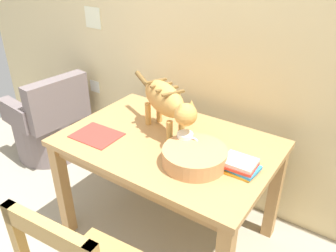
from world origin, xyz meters
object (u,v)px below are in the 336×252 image
(magazine, at_px, (97,135))
(saucer_bowl, at_px, (185,148))
(cat, at_px, (167,101))
(book_stack, at_px, (240,166))
(coffee_mug, at_px, (185,140))
(wicker_armchair, at_px, (50,127))
(wicker_basket, at_px, (194,156))
(dining_table, at_px, (168,154))

(magazine, bearing_deg, saucer_bowl, 15.65)
(cat, relative_size, book_stack, 3.31)
(magazine, bearing_deg, coffee_mug, 15.54)
(saucer_bowl, bearing_deg, book_stack, -0.67)
(coffee_mug, xyz_separation_m, wicker_armchair, (-1.56, 0.24, -0.52))
(cat, bearing_deg, magazine, -27.06)
(saucer_bowl, xyz_separation_m, wicker_basket, (0.11, -0.08, 0.03))
(dining_table, bearing_deg, cat, 130.11)
(dining_table, xyz_separation_m, saucer_bowl, (0.13, -0.03, 0.10))
(saucer_bowl, bearing_deg, magazine, -162.78)
(book_stack, bearing_deg, wicker_basket, -161.10)
(magazine, relative_size, wicker_armchair, 0.35)
(saucer_bowl, distance_m, magazine, 0.55)
(magazine, bearing_deg, wicker_basket, 5.78)
(cat, xyz_separation_m, saucer_bowl, (0.18, -0.09, -0.21))
(saucer_bowl, xyz_separation_m, wicker_armchair, (-1.56, 0.24, -0.46))
(book_stack, xyz_separation_m, wicker_armchair, (-1.89, 0.24, -0.48))
(wicker_basket, bearing_deg, book_stack, 18.90)
(magazine, bearing_deg, wicker_armchair, 157.38)
(wicker_basket, bearing_deg, wicker_armchair, 169.20)
(magazine, xyz_separation_m, book_stack, (0.85, 0.16, 0.03))
(saucer_bowl, bearing_deg, wicker_basket, -36.33)
(wicker_basket, bearing_deg, coffee_mug, 142.81)
(coffee_mug, relative_size, book_stack, 0.71)
(wicker_basket, distance_m, wicker_armchair, 1.77)
(coffee_mug, bearing_deg, wicker_basket, -37.19)
(book_stack, bearing_deg, dining_table, 175.74)
(cat, relative_size, coffee_mug, 4.68)
(wicker_basket, bearing_deg, dining_table, 155.46)
(cat, bearing_deg, book_stack, 105.78)
(saucer_bowl, xyz_separation_m, book_stack, (0.33, -0.00, 0.02))
(cat, bearing_deg, coffee_mug, 90.41)
(dining_table, relative_size, coffee_mug, 9.44)
(dining_table, bearing_deg, wicker_basket, -24.54)
(cat, bearing_deg, wicker_armchair, -70.00)
(wicker_armchair, bearing_deg, coffee_mug, -92.01)
(dining_table, xyz_separation_m, cat, (-0.05, 0.06, 0.31))
(saucer_bowl, distance_m, coffee_mug, 0.06)
(magazine, distance_m, wicker_armchair, 1.20)
(magazine, xyz_separation_m, wicker_armchair, (-1.04, 0.40, -0.45))
(magazine, height_order, book_stack, book_stack)
(cat, bearing_deg, wicker_basket, 85.95)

